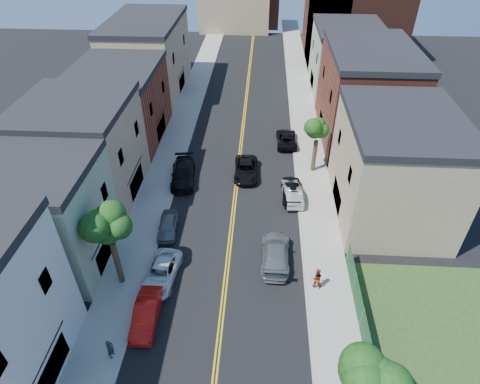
% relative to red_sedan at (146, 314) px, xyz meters
% --- Properties ---
extents(sidewalk_left, '(3.20, 100.00, 0.15)m').
position_rel_red_sedan_xyz_m(sidewalk_left, '(-2.78, 29.28, -0.67)').
color(sidewalk_left, gray).
rests_on(sidewalk_left, ground).
extents(sidewalk_right, '(3.20, 100.00, 0.15)m').
position_rel_red_sedan_xyz_m(sidewalk_right, '(13.02, 29.28, -0.67)').
color(sidewalk_right, gray).
rests_on(sidewalk_right, ground).
extents(curb_left, '(0.30, 100.00, 0.15)m').
position_rel_red_sedan_xyz_m(curb_left, '(-1.03, 29.28, -0.67)').
color(curb_left, gray).
rests_on(curb_left, ground).
extents(curb_right, '(0.30, 100.00, 0.15)m').
position_rel_red_sedan_xyz_m(curb_right, '(11.27, 29.28, -0.67)').
color(curb_right, gray).
rests_on(curb_right, ground).
extents(bldg_left_palegrn, '(9.00, 8.00, 8.50)m').
position_rel_red_sedan_xyz_m(bldg_left_palegrn, '(-8.88, 5.28, 3.51)').
color(bldg_left_palegrn, gray).
rests_on(bldg_left_palegrn, ground).
extents(bldg_left_tan_near, '(9.00, 10.00, 9.00)m').
position_rel_red_sedan_xyz_m(bldg_left_tan_near, '(-8.88, 14.28, 3.76)').
color(bldg_left_tan_near, '#998466').
rests_on(bldg_left_tan_near, ground).
extents(bldg_left_brick, '(9.00, 12.00, 8.00)m').
position_rel_red_sedan_xyz_m(bldg_left_brick, '(-8.88, 25.28, 3.26)').
color(bldg_left_brick, brown).
rests_on(bldg_left_brick, ground).
extents(bldg_left_tan_far, '(9.00, 16.00, 9.50)m').
position_rel_red_sedan_xyz_m(bldg_left_tan_far, '(-8.88, 39.28, 4.01)').
color(bldg_left_tan_far, '#998466').
rests_on(bldg_left_tan_far, ground).
extents(bldg_right_tan, '(9.00, 12.00, 9.00)m').
position_rel_red_sedan_xyz_m(bldg_right_tan, '(19.12, 13.28, 3.76)').
color(bldg_right_tan, '#998466').
rests_on(bldg_right_tan, ground).
extents(bldg_right_brick, '(9.00, 14.00, 10.00)m').
position_rel_red_sedan_xyz_m(bldg_right_brick, '(19.12, 27.28, 4.26)').
color(bldg_right_brick, brown).
rests_on(bldg_right_brick, ground).
extents(bldg_right_palegrn, '(9.00, 12.00, 8.50)m').
position_rel_red_sedan_xyz_m(bldg_right_palegrn, '(19.12, 41.28, 3.51)').
color(bldg_right_palegrn, gray).
rests_on(bldg_right_palegrn, ground).
extents(church, '(16.20, 14.20, 22.60)m').
position_rel_red_sedan_xyz_m(church, '(21.46, 56.35, 6.50)').
color(church, '#4C2319').
rests_on(church, ground).
extents(backdrop_center, '(10.00, 8.00, 10.00)m').
position_rel_red_sedan_xyz_m(backdrop_center, '(5.12, 75.28, 4.26)').
color(backdrop_center, brown).
rests_on(backdrop_center, ground).
extents(fence_right, '(0.04, 15.00, 1.90)m').
position_rel_red_sedan_xyz_m(fence_right, '(14.62, -1.22, 0.36)').
color(fence_right, '#143F1E').
rests_on(fence_right, sidewalk_right).
extents(corner_lot, '(12.00, 15.00, 0.02)m').
position_rel_red_sedan_xyz_m(corner_lot, '(20.62, -1.22, -0.73)').
color(corner_lot, '#233F19').
rests_on(corner_lot, ground).
extents(tree_left_mid, '(5.20, 5.20, 9.29)m').
position_rel_red_sedan_xyz_m(tree_left_mid, '(-2.75, 3.29, 5.84)').
color(tree_left_mid, '#312318').
rests_on(tree_left_mid, sidewalk_left).
extents(tree_right_corner, '(5.80, 5.80, 10.35)m').
position_rel_red_sedan_xyz_m(tree_right_corner, '(13.05, -6.71, 6.57)').
color(tree_right_corner, '#312318').
rests_on(tree_right_corner, sidewalk_right).
extents(tree_right_far, '(4.40, 4.40, 8.03)m').
position_rel_red_sedan_xyz_m(tree_right_far, '(13.04, 19.29, 5.02)').
color(tree_right_far, '#312318').
rests_on(tree_right_far, sidewalk_right).
extents(red_sedan, '(1.70, 4.54, 1.48)m').
position_rel_red_sedan_xyz_m(red_sedan, '(0.00, 0.00, 0.00)').
color(red_sedan, red).
rests_on(red_sedan, ground).
extents(white_pickup, '(2.71, 5.09, 1.36)m').
position_rel_red_sedan_xyz_m(white_pickup, '(0.21, 3.73, -0.06)').
color(white_pickup, silver).
rests_on(white_pickup, ground).
extents(grey_car_left, '(1.90, 4.03, 1.33)m').
position_rel_red_sedan_xyz_m(grey_car_left, '(-0.38, 9.06, -0.07)').
color(grey_car_left, slate).
rests_on(grey_car_left, ground).
extents(black_car_left, '(2.93, 5.91, 1.65)m').
position_rel_red_sedan_xyz_m(black_car_left, '(-0.38, 16.81, 0.08)').
color(black_car_left, black).
rests_on(black_car_left, ground).
extents(grey_car_right, '(2.36, 5.54, 1.59)m').
position_rel_red_sedan_xyz_m(grey_car_right, '(8.92, 6.24, 0.06)').
color(grey_car_right, slate).
rests_on(grey_car_right, ground).
extents(black_car_right, '(2.07, 4.83, 1.62)m').
position_rel_red_sedan_xyz_m(black_car_right, '(10.62, 14.65, 0.07)').
color(black_car_right, black).
rests_on(black_car_right, ground).
extents(silver_car_right, '(2.06, 4.66, 1.49)m').
position_rel_red_sedan_xyz_m(silver_car_right, '(10.62, 14.35, 0.00)').
color(silver_car_right, '#A9ACB1').
rests_on(silver_car_right, ground).
extents(dark_car_right_far, '(2.37, 4.92, 1.35)m').
position_rel_red_sedan_xyz_m(dark_car_right_far, '(10.42, 24.84, -0.06)').
color(dark_car_right_far, black).
rests_on(dark_car_right_far, ground).
extents(black_suv_lane, '(2.51, 5.19, 1.42)m').
position_rel_red_sedan_xyz_m(black_suv_lane, '(6.00, 18.09, -0.03)').
color(black_suv_lane, black).
rests_on(black_suv_lane, ground).
extents(pedestrian_left, '(0.50, 0.64, 1.56)m').
position_rel_red_sedan_xyz_m(pedestrian_left, '(-1.58, -2.85, 0.19)').
color(pedestrian_left, '#27262E').
rests_on(pedestrian_left, sidewalk_left).
extents(pedestrian_right, '(0.93, 0.76, 1.79)m').
position_rel_red_sedan_xyz_m(pedestrian_right, '(11.93, 3.62, 0.31)').
color(pedestrian_right, maroon).
rests_on(pedestrian_right, sidewalk_right).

